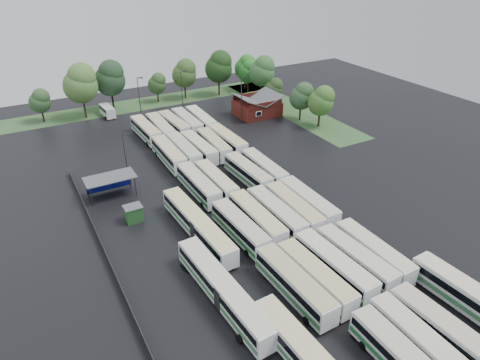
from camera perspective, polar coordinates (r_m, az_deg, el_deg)
ground at (r=63.44m, az=3.74°, el=-7.02°), size 160.00×160.00×0.00m
brick_building at (r=106.35m, az=2.30°, el=9.59°), size 10.07×8.60×5.39m
wash_shed at (r=74.08m, az=-16.99°, el=0.10°), size 8.20×4.20×3.58m
utility_hut at (r=67.08m, az=-14.00°, el=-4.35°), size 2.70×2.20×2.62m
grass_strip_north at (r=117.76m, az=-12.82°, el=9.89°), size 80.00×10.00×0.01m
grass_strip_east at (r=112.26m, az=6.70°, el=9.47°), size 10.00×50.00×0.01m
west_fence at (r=62.87m, az=-17.96°, el=-8.31°), size 0.10×50.00×1.20m
bus_r0c1 at (r=47.64m, az=20.89°, el=-21.55°), size 2.82×12.39×3.44m
bus_r0c2 at (r=49.63m, az=22.96°, el=-19.50°), size 2.84×12.41×3.44m
bus_r0c3 at (r=51.68m, az=25.57°, el=-17.81°), size 3.15×12.63×3.49m
bus_r1c0 at (r=52.39m, az=7.26°, el=-13.63°), size 3.08×12.94×3.58m
bus_r1c1 at (r=53.83m, az=9.96°, el=-12.58°), size 3.06×12.55×3.47m
bus_r1c2 at (r=55.76m, az=12.42°, el=-11.09°), size 3.25×12.88×3.56m
bus_r1c3 at (r=57.57m, az=15.10°, el=-10.09°), size 3.21×12.50×3.45m
bus_r1c4 at (r=59.32m, az=17.32°, el=-9.16°), size 2.68×12.31×3.42m
bus_r2c0 at (r=61.13m, az=-0.01°, el=-6.34°), size 3.03×12.36×3.42m
bus_r2c1 at (r=62.85m, az=2.24°, el=-5.18°), size 2.77×12.77×3.55m
bus_r2c2 at (r=64.19m, az=4.83°, el=-4.46°), size 2.78×12.76×3.55m
bus_r2c3 at (r=65.61m, az=7.15°, el=-3.80°), size 2.97×12.72×3.52m
bus_r2c4 at (r=67.41m, az=9.02°, el=-2.96°), size 2.83×12.75×3.54m
bus_r3c0 at (r=71.76m, az=-5.56°, el=-0.63°), size 2.78×12.52×3.48m
bus_r3c1 at (r=72.63m, az=-3.23°, el=-0.18°), size 2.66×12.18×3.39m
bus_r3c3 at (r=75.24m, az=1.04°, el=0.99°), size 3.02×12.42×3.44m
bus_r3c4 at (r=76.77m, az=3.20°, el=1.56°), size 2.79×12.41×3.44m
bus_r4c0 at (r=82.90m, az=-9.45°, el=3.42°), size 2.92×12.87×3.57m
bus_r4c1 at (r=84.07m, az=-7.56°, el=3.95°), size 2.88×12.83×3.56m
bus_r4c2 at (r=84.95m, az=-5.51°, el=4.29°), size 2.82×12.38×3.44m
bus_r4c3 at (r=86.14m, az=-3.51°, el=4.73°), size 3.16×12.31×3.40m
bus_r4c4 at (r=87.75m, az=-1.77°, el=5.31°), size 2.89×12.85×3.57m
bus_r5c0 at (r=94.94m, az=-12.44°, el=6.49°), size 3.03×12.64×3.50m
bus_r5c1 at (r=95.48m, az=-10.54°, el=6.84°), size 3.04×12.79×3.54m
bus_r5c2 at (r=97.01m, az=-8.79°, el=7.31°), size 3.22×12.44×3.43m
bus_r5c3 at (r=97.87m, az=-7.08°, el=7.67°), size 2.86×12.71×3.53m
bus_r5c4 at (r=98.96m, az=-5.26°, el=8.00°), size 3.16×12.69×3.51m
artic_bus_west_b at (r=61.82m, az=-5.66°, el=-6.00°), size 3.46×18.81×3.47m
artic_bus_west_c at (r=51.40m, az=-2.29°, el=-14.46°), size 3.57×18.76×3.46m
minibus at (r=110.50m, az=-17.28°, el=8.82°), size 2.68×6.14×2.61m
tree_north_0 at (r=111.19m, az=-25.09°, el=9.56°), size 4.89×4.88×8.09m
tree_north_1 at (r=109.19m, az=-20.44°, el=12.02°), size 8.03×8.03×13.30m
tree_north_2 at (r=113.33m, az=-16.92°, el=12.90°), size 7.56×7.56×12.52m
tree_north_3 at (r=117.04m, az=-10.97°, el=12.55°), size 4.73×4.73×7.83m
tree_north_4 at (r=118.44m, az=-7.37°, el=13.97°), size 6.48×6.48×10.73m
tree_north_5 at (r=120.20m, az=-2.78°, el=14.88°), size 7.42×7.42×12.29m
tree_north_6 at (r=126.14m, az=0.76°, el=14.88°), size 5.98×5.98×9.91m
tree_east_0 at (r=99.54m, az=10.85°, el=10.37°), size 5.85×5.85×9.69m
tree_east_1 at (r=103.04m, az=8.29°, el=11.05°), size 5.57×5.57×9.23m
tree_east_2 at (r=111.87m, az=4.58°, el=12.11°), size 4.57×4.54×7.52m
tree_east_3 at (r=118.05m, az=3.02°, el=14.34°), size 6.91×6.91×11.45m
tree_east_4 at (r=123.31m, az=1.15°, el=14.30°), size 5.51×5.51×9.13m
lamp_post_ne at (r=100.97m, az=0.25°, el=11.15°), size 1.65×0.32×10.74m
lamp_post_nw at (r=76.82m, az=-15.00°, el=3.35°), size 1.39×0.27×9.01m
lamp_post_back_w at (r=105.63m, az=-13.25°, el=10.96°), size 1.54×0.30×9.99m
lamp_post_back_e at (r=107.92m, az=-7.71°, el=11.94°), size 1.58×0.31×10.28m
puddle_0 at (r=51.61m, az=16.53°, el=-18.81°), size 4.08×4.08×0.01m
puddle_1 at (r=56.32m, az=22.69°, el=-15.24°), size 3.77×3.77×0.01m
puddle_2 at (r=58.71m, az=-4.82°, el=-10.49°), size 6.92×6.92×0.01m
puddle_3 at (r=63.00m, az=9.77°, el=-7.73°), size 3.11×3.11×0.01m
puddle_4 at (r=60.53m, az=24.25°, el=-12.08°), size 2.60×2.60×0.01m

